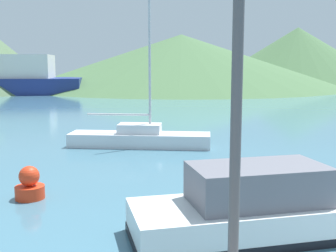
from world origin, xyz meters
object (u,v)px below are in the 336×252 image
object	(u,v)px
streetlamp	(237,66)
motorboat_near	(305,209)
sailboat_inner	(140,137)
buoy_marker	(30,185)

from	to	relation	value
streetlamp	motorboat_near	distance (m)	6.72
sailboat_inner	buoy_marker	world-z (taller)	sailboat_inner
streetlamp	buoy_marker	xyz separation A→B (m)	(-1.86, 8.83, -3.52)
sailboat_inner	streetlamp	bearing A→B (deg)	-77.03
streetlamp	buoy_marker	distance (m)	9.68
motorboat_near	sailboat_inner	distance (m)	11.46
motorboat_near	buoy_marker	world-z (taller)	motorboat_near
motorboat_near	buoy_marker	size ratio (longest dim) A/B	8.38
buoy_marker	motorboat_near	bearing A→B (deg)	-38.59
motorboat_near	streetlamp	bearing A→B (deg)	-129.42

